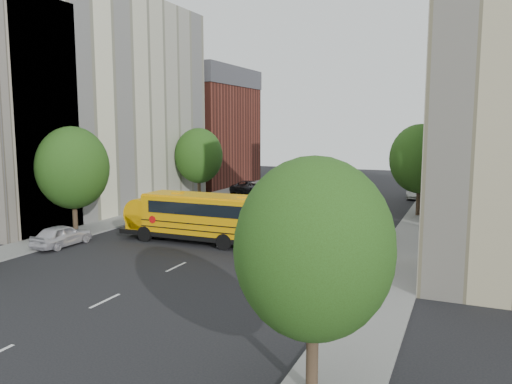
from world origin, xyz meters
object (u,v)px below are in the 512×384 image
Objects in this scene: street_tree_4 at (420,159)px; parked_car_1 at (206,199)px; parked_car_3 at (349,261)px; safari_truck at (337,218)px; street_tree_5 at (430,156)px; street_tree_1 at (73,168)px; parked_car_5 at (415,192)px; parked_car_0 at (62,235)px; street_tree_2 at (199,156)px; school_bus at (202,215)px; street_tree_3 at (314,249)px; parked_car_2 at (249,187)px.

street_tree_4 reaches higher than parked_car_1.
safari_truck is at bearing 107.95° from parked_car_3.
street_tree_5 is at bearing 100.36° from safari_truck.
street_tree_1 is 36.05m from parked_car_5.
street_tree_4 is at bearing -134.21° from parked_car_0.
parked_car_0 is (-20.60, -20.75, -4.34)m from street_tree_4.
school_bus is (9.44, -16.20, -2.93)m from street_tree_2.
parked_car_5 is (-1.40, 43.28, -3.71)m from street_tree_3.
parked_car_1 is 22.96m from parked_car_5.
street_tree_4 is 29.56m from parked_car_0.
parked_car_5 is at bearing 67.90° from school_bus.
street_tree_4 is at bearing -90.00° from street_tree_5.
street_tree_3 reaches higher than safari_truck.
street_tree_2 is 9.25m from parked_car_2.
parked_car_1 is at bearing 117.77° from school_bus.
street_tree_3 is at bearing 151.94° from parked_car_0.
street_tree_3 is 44.00m from street_tree_5.
street_tree_1 reaches higher than parked_car_3.
parked_car_0 is at bearing -124.87° from parked_car_5.
parked_car_2 is at bearing 106.65° from school_bus.
street_tree_4 reaches higher than street_tree_3.
parked_car_1 is at bearing 172.19° from safari_truck.
street_tree_3 is at bearing 122.10° from parked_car_2.
street_tree_4 reaches higher than parked_car_2.
parked_car_1 is 0.88× the size of parked_car_3.
street_tree_4 is at bearing 84.59° from parked_car_3.
street_tree_3 is at bearing -90.00° from street_tree_5.
school_bus is at bearing -125.66° from safari_truck.
street_tree_5 reaches higher than parked_car_1.
parked_car_0 is 0.79× the size of parked_car_2.
school_bus is (-12.56, 15.80, -2.56)m from street_tree_3.
street_tree_4 is 12.01m from street_tree_5.
parked_car_2 is at bearing -173.85° from parked_car_5.
parked_car_2 is 18.69m from parked_car_5.
parked_car_2 reaches higher than parked_car_3.
street_tree_1 is 10.08m from school_bus.
street_tree_5 reaches higher than parked_car_2.
parked_car_1 is at bearing -147.20° from parked_car_5.
safari_truck is 1.47× the size of parked_car_5.
parked_car_0 is 0.99× the size of parked_car_1.
street_tree_4 is 12.16m from parked_car_5.
street_tree_4 is (0.00, 32.00, 0.62)m from street_tree_3.
street_tree_1 is at bearing -169.20° from school_bus.
safari_truck is (-4.54, 20.98, -3.03)m from street_tree_3.
school_bus reaches higher than parked_car_2.
parked_car_3 is at bearing -43.91° from street_tree_2.
street_tree_1 reaches higher than school_bus.
parked_car_3 is (18.86, 1.25, -0.01)m from parked_car_0.
street_tree_2 is at bearing 80.41° from parked_car_2.
street_tree_2 is 18.98m from school_bus.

